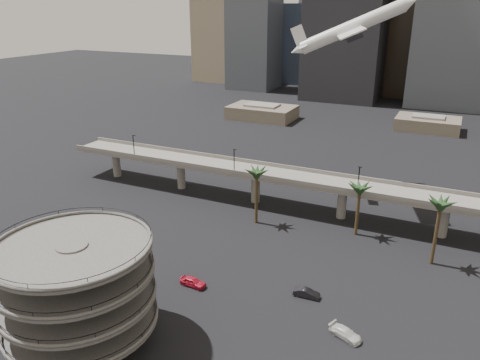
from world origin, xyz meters
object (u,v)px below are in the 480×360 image
at_px(airborne_jet, 351,28).
at_px(car_b, 307,293).
at_px(parking_ramp, 77,285).
at_px(car_c, 345,333).
at_px(overpass, 298,181).
at_px(car_a, 193,282).

relative_size(airborne_jet, car_b, 6.43).
xyz_separation_m(airborne_jet, car_b, (7.50, -51.33, -40.97)).
bearing_deg(parking_ramp, car_c, 26.54).
height_order(parking_ramp, airborne_jet, airborne_jet).
height_order(parking_ramp, overpass, parking_ramp).
relative_size(airborne_jet, car_a, 5.98).
distance_m(overpass, car_b, 37.17).
bearing_deg(car_a, car_b, -70.54).
bearing_deg(airborne_jet, car_b, -99.02).
distance_m(car_a, car_c, 27.96).
height_order(overpass, car_c, overpass).
bearing_deg(airborne_jet, overpass, -126.41).
distance_m(car_a, car_b, 20.12).
relative_size(parking_ramp, car_a, 4.51).
distance_m(overpass, airborne_jet, 38.96).
relative_size(overpass, car_c, 25.09).
xyz_separation_m(parking_ramp, airborne_jet, (18.99, 76.32, 31.88)).
distance_m(airborne_jet, car_b, 66.10).
bearing_deg(overpass, parking_ramp, -102.43).
height_order(car_b, car_c, car_b).
bearing_deg(car_c, overpass, 48.90).
relative_size(car_b, car_c, 0.88).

